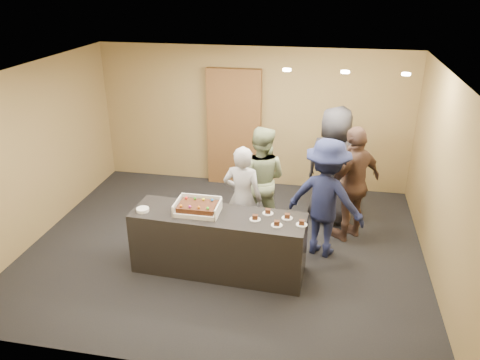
# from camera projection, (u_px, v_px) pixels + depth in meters

# --- Properties ---
(room) EXTENTS (6.04, 6.00, 2.70)m
(room) POSITION_uv_depth(u_px,v_px,m) (225.00, 166.00, 6.76)
(room) COLOR black
(room) RESTS_ON ground
(serving_counter) EXTENTS (2.43, 0.81, 0.90)m
(serving_counter) POSITION_uv_depth(u_px,v_px,m) (219.00, 243.00, 6.55)
(serving_counter) COLOR black
(serving_counter) RESTS_ON floor
(storage_cabinet) EXTENTS (1.05, 0.15, 2.30)m
(storage_cabinet) POSITION_uv_depth(u_px,v_px,m) (234.00, 128.00, 9.07)
(storage_cabinet) COLOR brown
(storage_cabinet) RESTS_ON floor
(cake_box) EXTENTS (0.60, 0.42, 0.18)m
(cake_box) POSITION_uv_depth(u_px,v_px,m) (198.00, 209.00, 6.42)
(cake_box) COLOR white
(cake_box) RESTS_ON serving_counter
(sheet_cake) EXTENTS (0.51, 0.35, 0.11)m
(sheet_cake) POSITION_uv_depth(u_px,v_px,m) (197.00, 206.00, 6.37)
(sheet_cake) COLOR #381C0C
(sheet_cake) RESTS_ON cake_box
(plate_stack) EXTENTS (0.18, 0.18, 0.04)m
(plate_stack) POSITION_uv_depth(u_px,v_px,m) (143.00, 210.00, 6.45)
(plate_stack) COLOR white
(plate_stack) RESTS_ON serving_counter
(slice_a) EXTENTS (0.15, 0.15, 0.07)m
(slice_a) POSITION_uv_depth(u_px,v_px,m) (255.00, 218.00, 6.23)
(slice_a) COLOR white
(slice_a) RESTS_ON serving_counter
(slice_b) EXTENTS (0.15, 0.15, 0.07)m
(slice_b) POSITION_uv_depth(u_px,v_px,m) (268.00, 212.00, 6.38)
(slice_b) COLOR white
(slice_b) RESTS_ON serving_counter
(slice_c) EXTENTS (0.15, 0.15, 0.07)m
(slice_c) POSITION_uv_depth(u_px,v_px,m) (277.00, 224.00, 6.08)
(slice_c) COLOR white
(slice_c) RESTS_ON serving_counter
(slice_d) EXTENTS (0.15, 0.15, 0.07)m
(slice_d) POSITION_uv_depth(u_px,v_px,m) (287.00, 217.00, 6.26)
(slice_d) COLOR white
(slice_d) RESTS_ON serving_counter
(slice_e) EXTENTS (0.15, 0.15, 0.07)m
(slice_e) POSITION_uv_depth(u_px,v_px,m) (302.00, 223.00, 6.09)
(slice_e) COLOR white
(slice_e) RESTS_ON serving_counter
(person_server_grey) EXTENTS (0.64, 0.45, 1.65)m
(person_server_grey) POSITION_uv_depth(u_px,v_px,m) (243.00, 198.00, 6.99)
(person_server_grey) COLOR #A6A6AB
(person_server_grey) RESTS_ON floor
(person_sage_man) EXTENTS (0.93, 0.76, 1.76)m
(person_sage_man) POSITION_uv_depth(u_px,v_px,m) (260.00, 180.00, 7.48)
(person_sage_man) COLOR gray
(person_sage_man) RESTS_ON floor
(person_navy_man) EXTENTS (1.33, 1.03, 1.81)m
(person_navy_man) POSITION_uv_depth(u_px,v_px,m) (326.00, 198.00, 6.80)
(person_navy_man) COLOR #171D41
(person_navy_man) RESTS_ON floor
(person_brown_extra) EXTENTS (1.09, 1.09, 1.86)m
(person_brown_extra) POSITION_uv_depth(u_px,v_px,m) (353.00, 184.00, 7.21)
(person_brown_extra) COLOR brown
(person_brown_extra) RESTS_ON floor
(person_dark_suit) EXTENTS (1.15, 0.98, 1.99)m
(person_dark_suit) POSITION_uv_depth(u_px,v_px,m) (333.00, 166.00, 7.71)
(person_dark_suit) COLOR #28282E
(person_dark_suit) RESTS_ON floor
(ceiling_spotlights) EXTENTS (1.72, 0.12, 0.03)m
(ceiling_spotlights) POSITION_uv_depth(u_px,v_px,m) (345.00, 72.00, 6.40)
(ceiling_spotlights) COLOR #FFEAC6
(ceiling_spotlights) RESTS_ON ceiling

